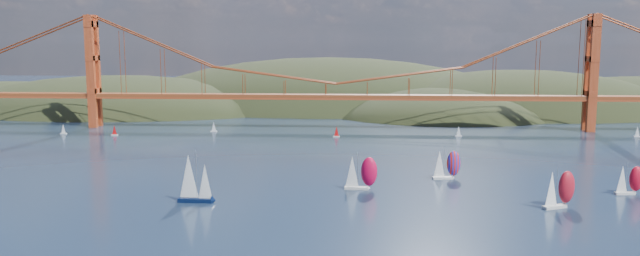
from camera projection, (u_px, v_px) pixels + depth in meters
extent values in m
plane|color=black|center=(303.00, 256.00, 126.01)|extent=(1200.00, 1200.00, 0.00)
ellipsoid|color=black|center=(119.00, 126.00, 393.11)|extent=(240.00, 140.00, 64.00)
ellipsoid|color=black|center=(328.00, 128.00, 425.40)|extent=(300.00, 180.00, 96.00)
ellipsoid|color=black|center=(518.00, 131.00, 387.85)|extent=(220.00, 140.00, 76.00)
ellipsoid|color=black|center=(443.00, 129.00, 360.61)|extent=(140.00, 110.00, 48.00)
ellipsoid|color=black|center=(7.00, 114.00, 427.80)|extent=(200.00, 140.00, 44.00)
cube|color=brown|center=(336.00, 96.00, 301.57)|extent=(440.00, 7.00, 1.60)
cube|color=#9C3210|center=(336.00, 99.00, 301.74)|extent=(440.00, 7.00, 0.80)
cube|color=#9C3210|center=(93.00, 71.00, 307.34)|extent=(4.00, 8.50, 55.00)
cube|color=#9C3210|center=(591.00, 73.00, 292.53)|extent=(4.00, 8.50, 55.00)
cube|color=#071432|center=(195.00, 200.00, 167.49)|extent=(9.20, 2.74, 1.10)
cylinder|color=#99999E|center=(196.00, 174.00, 166.43)|extent=(0.14, 0.14, 13.22)
cone|color=white|center=(189.00, 176.00, 166.70)|extent=(5.22, 5.22, 11.63)
cone|color=white|center=(205.00, 181.00, 166.53)|extent=(3.73, 3.73, 9.25)
cube|color=silver|center=(356.00, 188.00, 181.55)|extent=(6.81, 2.17, 0.81)
cylinder|color=#99999E|center=(357.00, 170.00, 180.74)|extent=(0.10, 0.10, 10.10)
cone|color=white|center=(352.00, 171.00, 180.97)|extent=(3.93, 3.93, 8.89)
ellipsoid|color=#C30735|center=(369.00, 172.00, 180.46)|extent=(4.83, 3.16, 8.48)
cube|color=silver|center=(554.00, 207.00, 161.19)|extent=(6.89, 4.60, 0.81)
cylinder|color=#99999E|center=(557.00, 186.00, 160.54)|extent=(0.10, 0.10, 10.10)
cone|color=white|center=(552.00, 189.00, 160.04)|extent=(5.02, 5.02, 8.89)
ellipsoid|color=#A81321|center=(567.00, 187.00, 161.86)|extent=(5.53, 4.70, 8.48)
cube|color=silver|center=(625.00, 193.00, 175.59)|extent=(5.83, 2.39, 0.68)
cylinder|color=#99999E|center=(627.00, 177.00, 174.97)|extent=(0.08, 0.08, 8.48)
cone|color=white|center=(622.00, 179.00, 174.92)|extent=(3.60, 3.60, 7.47)
ellipsoid|color=red|center=(636.00, 179.00, 175.26)|extent=(4.28, 3.04, 7.13)
cube|color=silver|center=(443.00, 178.00, 194.74)|extent=(6.44, 2.74, 0.75)
cylinder|color=#99999E|center=(444.00, 162.00, 194.05)|extent=(0.09, 0.09, 9.36)
cone|color=white|center=(439.00, 164.00, 193.98)|extent=(4.02, 4.02, 8.24)
ellipsoid|color=red|center=(454.00, 163.00, 194.43)|extent=(4.76, 3.42, 7.86)
cube|color=silver|center=(64.00, 134.00, 286.88)|extent=(3.00, 1.00, 0.50)
cone|color=white|center=(63.00, 128.00, 286.54)|extent=(2.00, 2.00, 4.20)
cube|color=silver|center=(115.00, 135.00, 282.77)|extent=(3.00, 1.00, 0.50)
cone|color=red|center=(114.00, 130.00, 282.43)|extent=(2.00, 2.00, 4.20)
cube|color=silver|center=(214.00, 131.00, 294.01)|extent=(3.00, 1.00, 0.50)
cone|color=white|center=(214.00, 126.00, 293.67)|extent=(2.00, 2.00, 4.20)
cube|color=silver|center=(637.00, 136.00, 278.18)|extent=(3.00, 1.00, 0.50)
cone|color=white|center=(637.00, 131.00, 277.84)|extent=(2.00, 2.00, 4.20)
cube|color=silver|center=(458.00, 136.00, 279.44)|extent=(3.00, 1.00, 0.50)
cone|color=white|center=(459.00, 131.00, 279.11)|extent=(2.00, 2.00, 4.20)
cube|color=silver|center=(336.00, 136.00, 278.20)|extent=(3.00, 1.00, 0.50)
cone|color=red|center=(336.00, 131.00, 277.87)|extent=(2.00, 2.00, 4.20)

